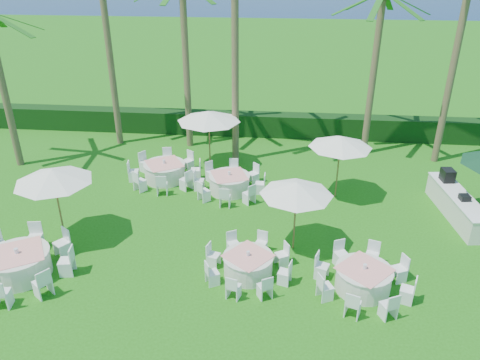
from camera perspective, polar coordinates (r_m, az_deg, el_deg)
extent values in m
plane|color=#205F10|center=(15.40, -1.26, -10.45)|extent=(120.00, 120.00, 0.00)
cube|color=black|center=(25.77, 1.89, 6.82)|extent=(34.00, 1.00, 1.20)
cylinder|color=silver|center=(16.31, -25.26, -9.32)|extent=(1.83, 1.83, 0.80)
cylinder|color=silver|center=(16.10, -25.54, -8.13)|extent=(1.91, 1.91, 0.03)
cube|color=#FF9A90|center=(16.08, -25.56, -8.06)|extent=(2.04, 2.04, 0.01)
cylinder|color=silver|center=(16.04, -25.62, -7.80)|extent=(0.13, 0.13, 0.17)
cube|color=white|center=(15.78, -20.44, -9.24)|extent=(0.51, 0.51, 0.96)
cube|color=white|center=(16.71, -20.92, -7.20)|extent=(0.62, 0.62, 0.96)
cube|color=white|center=(17.37, -23.74, -6.39)|extent=(0.51, 0.51, 0.96)
cube|color=white|center=(15.22, -27.14, -12.16)|extent=(0.51, 0.51, 0.96)
cube|color=white|center=(15.15, -23.00, -11.40)|extent=(0.62, 0.62, 0.96)
cylinder|color=silver|center=(14.89, 0.99, -10.35)|extent=(1.52, 1.52, 0.66)
cylinder|color=silver|center=(14.69, 1.00, -9.29)|extent=(1.59, 1.59, 0.03)
cube|color=#FF9A90|center=(14.67, 1.00, -9.21)|extent=(1.73, 1.73, 0.01)
cylinder|color=silver|center=(14.62, 1.00, -8.94)|extent=(0.11, 0.11, 0.14)
cube|color=white|center=(15.29, 5.12, -9.06)|extent=(0.50, 0.50, 0.79)
cube|color=white|center=(15.76, 2.55, -7.74)|extent=(0.46, 0.46, 0.79)
cube|color=white|center=(15.74, -0.80, -7.77)|extent=(0.50, 0.50, 0.79)
cube|color=white|center=(15.23, -3.25, -9.14)|extent=(0.46, 0.46, 0.79)
cube|color=white|center=(14.50, -3.39, -11.24)|extent=(0.50, 0.50, 0.79)
cube|color=white|center=(13.98, -0.80, -12.85)|extent=(0.46, 0.46, 0.79)
cube|color=white|center=(14.00, 3.03, -12.80)|extent=(0.50, 0.50, 0.79)
cube|color=white|center=(14.56, 5.46, -11.14)|extent=(0.46, 0.46, 0.79)
cylinder|color=silver|center=(14.76, 14.77, -11.63)|extent=(1.63, 1.63, 0.71)
cylinder|color=silver|center=(14.55, 14.94, -10.50)|extent=(1.70, 1.70, 0.03)
cube|color=#FF9A90|center=(14.53, 14.95, -10.42)|extent=(1.86, 1.86, 0.01)
cylinder|color=silver|center=(14.48, 14.99, -10.15)|extent=(0.11, 0.11, 0.15)
cube|color=white|center=(15.38, 18.84, -10.21)|extent=(0.53, 0.53, 0.85)
cube|color=white|center=(15.75, 15.80, -8.77)|extent=(0.51, 0.51, 0.85)
cube|color=white|center=(15.56, 12.26, -8.79)|extent=(0.53, 0.53, 0.85)
cube|color=white|center=(14.91, 9.97, -10.31)|extent=(0.51, 0.51, 0.85)
cube|color=white|center=(14.14, 10.37, -12.66)|extent=(0.53, 0.53, 0.85)
cube|color=white|center=(13.73, 13.63, -14.44)|extent=(0.51, 0.51, 0.85)
cube|color=white|center=(13.95, 17.69, -14.32)|extent=(0.53, 0.53, 0.85)
cube|color=white|center=(14.64, 19.76, -12.46)|extent=(0.51, 0.51, 0.85)
cylinder|color=silver|center=(20.89, -9.15, 0.97)|extent=(1.75, 1.75, 0.76)
cylinder|color=silver|center=(20.73, -9.22, 1.94)|extent=(1.82, 1.82, 0.03)
cube|color=#FF9A90|center=(20.72, -9.23, 2.00)|extent=(1.94, 1.94, 0.01)
cylinder|color=silver|center=(20.68, -9.25, 2.22)|extent=(0.12, 0.12, 0.16)
cube|color=white|center=(20.76, -5.40, 1.26)|extent=(0.49, 0.49, 0.91)
cube|color=white|center=(21.66, -6.40, 2.32)|extent=(0.59, 0.59, 0.91)
cube|color=white|center=(22.10, -8.87, 2.67)|extent=(0.49, 0.49, 0.91)
cube|color=white|center=(21.85, -11.48, 2.16)|extent=(0.59, 0.59, 0.91)
cube|color=white|center=(21.05, -12.87, 1.04)|extent=(0.49, 0.49, 0.91)
cube|color=white|center=(20.12, -12.13, -0.10)|extent=(0.59, 0.59, 0.91)
cube|color=white|center=(19.63, -9.49, -0.55)|extent=(0.49, 0.49, 0.91)
cube|color=white|center=(19.91, -6.62, 0.05)|extent=(0.59, 0.59, 0.91)
cylinder|color=silver|center=(19.66, -1.30, -0.44)|extent=(1.66, 1.66, 0.72)
cylinder|color=silver|center=(19.49, -1.31, 0.53)|extent=(1.73, 1.73, 0.03)
cube|color=#FF9A90|center=(19.48, -1.31, 0.59)|extent=(1.74, 1.74, 0.01)
cylinder|color=silver|center=(19.44, -1.31, 0.82)|extent=(0.12, 0.12, 0.15)
cube|color=white|center=(19.51, 2.48, -0.45)|extent=(0.41, 0.41, 0.87)
cube|color=white|center=(20.35, 1.60, 0.77)|extent=(0.57, 0.57, 0.87)
cube|color=white|center=(20.78, -0.83, 1.34)|extent=(0.41, 0.41, 0.87)
cube|color=white|center=(20.57, -3.50, 1.01)|extent=(0.57, 0.57, 0.87)
cube|color=white|center=(19.82, -5.02, -0.07)|extent=(0.41, 0.41, 0.87)
cube|color=white|center=(18.96, -4.42, -1.35)|extent=(0.57, 0.57, 0.87)
cube|color=white|center=(18.48, -1.84, -2.05)|extent=(0.41, 0.41, 0.87)
cube|color=white|center=(18.72, 1.11, -1.65)|extent=(0.57, 0.57, 0.87)
cylinder|color=brown|center=(17.16, -21.21, -3.04)|extent=(0.06, 0.06, 2.64)
cone|color=white|center=(16.65, -21.86, 0.52)|extent=(2.59, 2.59, 0.47)
sphere|color=brown|center=(16.58, -21.96, 1.03)|extent=(0.11, 0.11, 0.11)
cylinder|color=brown|center=(15.69, 6.70, -4.57)|extent=(0.06, 0.06, 2.42)
cone|color=white|center=(15.16, 6.91, -1.04)|extent=(2.41, 2.41, 0.44)
sphere|color=brown|center=(15.09, 6.95, -0.53)|extent=(0.10, 0.10, 0.10)
cylinder|color=brown|center=(21.53, -3.74, 4.79)|extent=(0.06, 0.06, 2.64)
cone|color=white|center=(21.12, -3.84, 7.78)|extent=(2.86, 2.86, 0.48)
sphere|color=brown|center=(21.07, -3.85, 8.21)|extent=(0.11, 0.11, 0.11)
cylinder|color=brown|center=(19.23, 11.85, 1.39)|extent=(0.06, 0.06, 2.58)
cone|color=white|center=(18.78, 12.17, 4.60)|extent=(2.51, 2.51, 0.46)
sphere|color=brown|center=(18.72, 12.22, 5.06)|extent=(0.10, 0.10, 0.10)
cube|color=silver|center=(19.62, 24.91, -2.89)|extent=(1.25, 4.01, 0.89)
cube|color=white|center=(19.42, 25.17, -1.70)|extent=(1.30, 4.07, 0.04)
cube|color=black|center=(20.26, 23.98, 0.54)|extent=(0.50, 0.59, 0.49)
cube|color=black|center=(19.06, 25.71, -1.94)|extent=(0.38, 0.38, 0.20)
cylinder|color=brown|center=(24.27, -15.75, 15.65)|extent=(0.32, 0.32, 10.18)
cylinder|color=brown|center=(23.44, -6.57, 13.43)|extent=(0.32, 0.32, 8.07)
cylinder|color=brown|center=(21.04, -0.60, 16.37)|extent=(0.32, 0.32, 11.14)
cylinder|color=brown|center=(23.17, 15.88, 11.84)|extent=(0.32, 0.32, 7.58)
cube|color=#174D13|center=(23.00, 19.69, 19.65)|extent=(2.22, 0.62, 1.00)
cube|color=#174D13|center=(23.69, 17.52, 20.11)|extent=(1.05, 2.16, 1.00)
cube|color=#174D13|center=(23.34, 14.83, 20.35)|extent=(1.60, 1.89, 1.00)
cube|color=#174D13|center=(22.28, 14.14, 20.16)|extent=(2.22, 0.62, 1.00)
cube|color=#174D13|center=(21.55, 16.36, 19.73)|extent=(1.05, 2.16, 1.00)
cube|color=#174D13|center=(21.92, 19.22, 19.45)|extent=(1.60, 1.89, 1.00)
cylinder|color=brown|center=(23.24, 24.56, 12.51)|extent=(0.32, 0.32, 9.14)
cylinder|color=brown|center=(23.54, -26.78, 9.45)|extent=(0.32, 0.32, 6.95)
cube|color=#174D13|center=(22.22, -26.29, 16.68)|extent=(2.21, 0.79, 1.00)
cube|color=#174D13|center=(23.27, -25.67, 17.14)|extent=(1.72, 1.79, 1.00)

